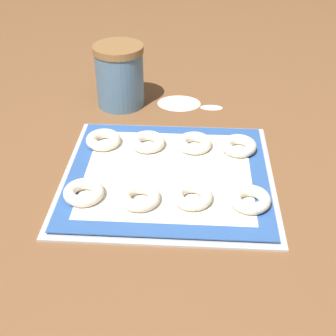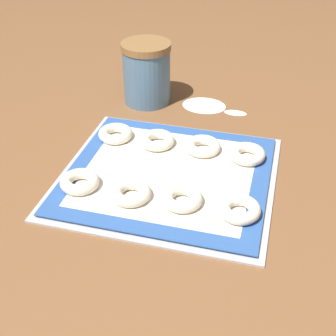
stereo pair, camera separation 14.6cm
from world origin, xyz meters
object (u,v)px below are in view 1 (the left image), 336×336
bagel_front_mid_right (192,196)px  bagel_back_far_left (103,140)px  bagel_back_mid_left (148,142)px  bagel_front_mid_left (140,197)px  bagel_back_mid_right (194,143)px  baking_tray (168,176)px  flour_canister (120,76)px  bagel_back_far_right (239,146)px  bagel_front_far_left (84,192)px  bagel_front_far_right (250,199)px

bagel_front_mid_right → bagel_back_far_left: size_ratio=1.00×
bagel_back_far_left → bagel_back_mid_left: 0.09m
bagel_front_mid_left → bagel_back_far_left: bearing=117.6°
bagel_front_mid_left → bagel_back_far_left: same height
bagel_back_mid_right → bagel_back_mid_left: bearing=-179.1°
baking_tray → flour_canister: (-0.13, 0.30, 0.07)m
bagel_front_mid_right → bagel_back_far_right: (0.09, 0.17, 0.00)m
bagel_front_mid_left → bagel_back_mid_left: bearing=91.1°
baking_tray → bagel_front_far_left: bearing=-149.9°
baking_tray → bagel_back_far_right: 0.17m
bagel_front_far_right → bagel_back_mid_left: same height
baking_tray → bagel_front_far_right: 0.17m
bagel_front_far_left → bagel_front_mid_right: bearing=0.4°
bagel_front_far_left → bagel_front_far_right: bearing=-0.4°
bagel_back_far_right → bagel_front_far_right: bearing=-87.2°
bagel_front_far_left → bagel_back_mid_right: size_ratio=1.00×
bagel_front_mid_left → bagel_back_far_left: (-0.10, 0.19, 0.00)m
bagel_front_mid_left → bagel_front_mid_right: (0.09, 0.01, 0.00)m
bagel_front_mid_left → baking_tray: bearing=64.0°
bagel_front_far_left → bagel_front_mid_right: size_ratio=1.00×
bagel_back_far_left → bagel_back_mid_right: same height
bagel_front_mid_right → bagel_back_far_right: same height
bagel_front_far_right → bagel_back_far_left: size_ratio=1.00×
bagel_front_mid_right → bagel_back_mid_right: (0.00, 0.18, 0.00)m
bagel_front_mid_left → flour_canister: flour_canister is taller
bagel_front_far_right → bagel_back_mid_left: (-0.20, 0.18, 0.00)m
bagel_front_far_left → bagel_front_mid_left: size_ratio=1.00×
bagel_back_far_left → bagel_back_far_right: size_ratio=1.00×
bagel_front_far_left → bagel_back_mid_right: (0.19, 0.18, 0.00)m
bagel_front_mid_right → flour_canister: (-0.18, 0.38, 0.05)m
baking_tray → bagel_back_mid_right: 0.11m
bagel_front_far_left → bagel_back_mid_left: size_ratio=1.00×
baking_tray → bagel_back_far_right: size_ratio=5.56×
baking_tray → bagel_front_far_left: (-0.15, -0.08, 0.02)m
bagel_front_mid_left → bagel_back_mid_right: same height
baking_tray → bagel_front_far_left: bagel_front_far_left is taller
bagel_back_mid_right → bagel_back_far_right: (0.09, -0.01, 0.00)m
baking_tray → bagel_back_mid_right: bagel_back_mid_right is taller
bagel_front_far_left → bagel_front_mid_left: (0.10, -0.01, 0.00)m
bagel_front_mid_right → bagel_front_far_right: 0.10m
bagel_back_far_right → flour_canister: flour_canister is taller
bagel_back_mid_left → bagel_back_mid_right: 0.10m
baking_tray → bagel_back_mid_left: (-0.05, 0.09, 0.02)m
bagel_front_far_left → bagel_back_mid_left: 0.20m
bagel_back_mid_left → bagel_back_far_left: bearing=178.5°
bagel_front_far_right → bagel_back_mid_left: bearing=137.8°
bagel_back_mid_left → bagel_front_mid_left: bearing=-88.9°
bagel_front_mid_left → bagel_back_far_left: size_ratio=1.00×
bagel_front_mid_left → bagel_front_mid_right: size_ratio=1.00×
bagel_back_far_right → bagel_front_mid_right: bearing=-118.5°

